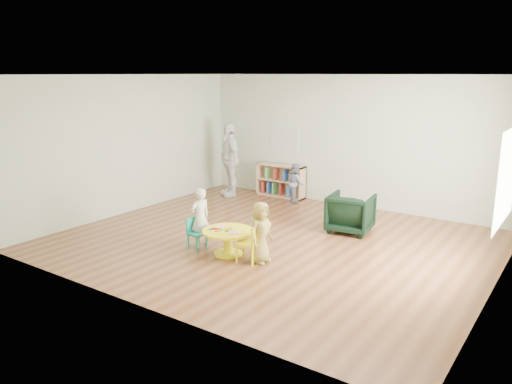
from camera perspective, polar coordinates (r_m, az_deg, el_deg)
room at (r=8.22m, az=2.08°, el=6.91°), size 7.10×7.00×2.80m
activity_table at (r=7.96m, az=-3.24°, el=-5.22°), size 0.81×0.81×0.45m
kid_chair_left at (r=8.31m, az=-6.86°, el=-4.54°), size 0.32×0.32×0.51m
kid_chair_right at (r=7.62m, az=-0.65°, el=-5.75°), size 0.38×0.38×0.60m
bookshelf at (r=11.71m, az=2.84°, el=1.30°), size 1.20×0.30×0.75m
alphabet_poster at (r=11.64m, az=3.28°, el=6.14°), size 0.74×0.01×0.54m
armchair at (r=9.21m, az=10.75°, el=-2.38°), size 0.85×0.87×0.71m
child_left at (r=8.30m, az=-6.40°, el=-2.93°), size 0.32×0.41×0.99m
child_right at (r=7.57m, az=0.51°, el=-4.63°), size 0.30×0.47×0.95m
toddler at (r=11.16m, az=4.54°, el=1.06°), size 0.54×0.54×0.88m
adult_caretaker at (r=11.70m, az=-3.03°, el=3.76°), size 1.07×0.91×1.72m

